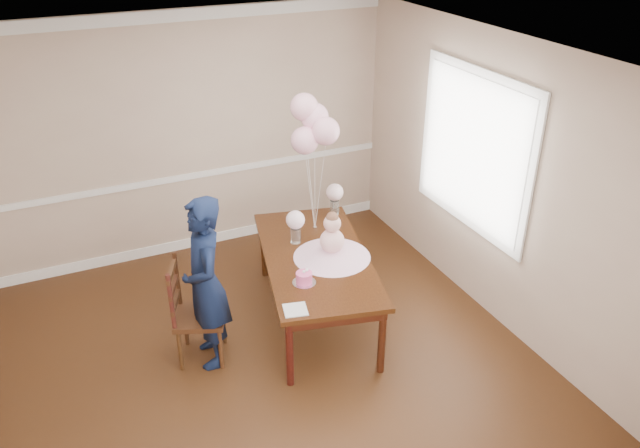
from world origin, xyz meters
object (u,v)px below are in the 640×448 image
(dining_table_top, at_px, (316,258))
(dining_chair_seat, at_px, (200,316))
(woman, at_px, (206,284))
(birthday_cake, at_px, (304,278))

(dining_table_top, relative_size, dining_chair_seat, 4.44)
(dining_chair_seat, bearing_deg, woman, -18.40)
(dining_table_top, height_order, woman, woman)
(dining_table_top, bearing_deg, dining_chair_seat, -162.22)
(dining_table_top, relative_size, birthday_cake, 13.33)
(birthday_cake, distance_m, dining_chair_seat, 0.98)
(dining_table_top, height_order, dining_chair_seat, dining_table_top)
(birthday_cake, relative_size, dining_chair_seat, 0.33)
(birthday_cake, bearing_deg, dining_table_top, 53.11)
(birthday_cake, relative_size, woman, 0.09)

